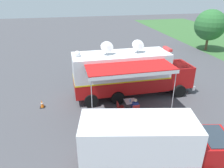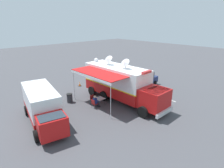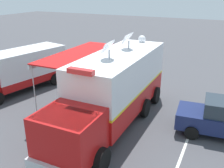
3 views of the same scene
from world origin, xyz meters
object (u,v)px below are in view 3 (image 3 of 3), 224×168
Objects in this scene: trash_bin at (81,82)px; support_truck at (21,70)px; water_bottle at (82,95)px; traffic_cone at (146,77)px; folding_chair_beside_table at (87,94)px; seated_responder at (72,97)px; command_truck at (113,87)px; car_behind_truck at (224,118)px; folding_table at (82,98)px; folding_chair_at_table at (70,98)px.

trash_bin is 0.13× the size of support_truck.
support_truck reaches higher than water_bottle.
trash_bin reaches higher than traffic_cone.
folding_chair_beside_table is 1.05m from seated_responder.
water_bottle is 0.03× the size of support_truck.
car_behind_truck is at bearing -167.70° from command_truck.
folding_chair_beside_table reaches higher than traffic_cone.
command_truck is 16.39× the size of traffic_cone.
command_truck is 7.72m from support_truck.
car_behind_truck is at bearing 135.68° from traffic_cone.
folding_chair_beside_table is at bearing 130.84° from trash_bin.
folding_table is (2.28, -0.64, -1.27)m from command_truck.
folding_chair_beside_table is at bearing 69.53° from traffic_cone.
seated_responder is 0.29× the size of car_behind_truck.
car_behind_truck is at bearing 177.39° from folding_chair_beside_table.
command_truck is 1.34× the size of support_truck.
folding_chair_at_table is at bearing -9.66° from command_truck.
folding_chair_beside_table is (2.50, -1.49, -1.43)m from command_truck.
trash_bin is 4.10m from support_truck.
seated_responder is 8.12m from car_behind_truck.
command_truck reaches higher than folding_table.
folding_chair_beside_table is (0.15, -0.80, -0.32)m from water_bottle.
car_behind_truck reaches higher than traffic_cone.
folding_chair_beside_table is (0.22, -0.85, -0.16)m from folding_table.
folding_chair_at_table and folding_chair_beside_table have the same top height.
car_behind_truck is at bearing -175.70° from seated_responder.
command_truck is at bearing 141.02° from trash_bin.
folding_chair_beside_table is at bearing -2.61° from car_behind_truck.
folding_table is at bearing 3.80° from car_behind_truck.
traffic_cone is (-1.96, -5.26, -0.23)m from folding_chair_beside_table.
trash_bin is 0.21× the size of car_behind_truck.
command_truck is 10.93× the size of folding_chair_at_table.
command_truck is 11.80× the size of folding_table.
trash_bin is (0.97, -2.75, -0.06)m from folding_chair_at_table.
trash_bin is (1.55, -1.79, -0.06)m from folding_chair_beside_table.
traffic_cone is at bearing -142.66° from support_truck.
seated_responder is (0.54, 0.16, -0.18)m from water_bottle.
water_bottle reaches higher than folding_chair_at_table.
car_behind_truck is at bearing -175.79° from folding_chair_at_table.
seated_responder is 2.99m from trash_bin.
water_bottle is at bearing -16.28° from command_truck.
car_behind_truck is (-7.49, -0.50, 0.21)m from folding_table.
folding_chair_at_table is 1.00× the size of folding_chair_beside_table.
water_bottle reaches higher than traffic_cone.
folding_table is at bearing 171.98° from support_truck.
traffic_cone is (-2.35, -6.22, -0.37)m from seated_responder.
car_behind_truck is (-7.71, 0.35, 0.37)m from folding_chair_beside_table.
folding_chair_at_table is 1.50× the size of traffic_cone.
folding_table is 0.93× the size of folding_chair_at_table.
command_truck reaches higher than car_behind_truck.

